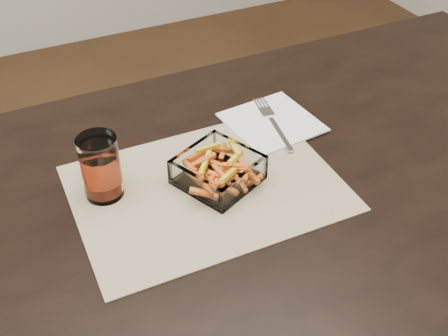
{
  "coord_description": "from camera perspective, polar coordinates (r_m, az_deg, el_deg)",
  "views": [
    {
      "loc": [
        -0.38,
        -0.62,
        1.39
      ],
      "look_at": [
        -0.06,
        0.05,
        0.78
      ],
      "focal_mm": 45.0,
      "sensor_mm": 36.0,
      "label": 1
    }
  ],
  "objects": [
    {
      "name": "dining_table",
      "position": [
        1.03,
        4.35,
        -6.0
      ],
      "size": [
        1.6,
        0.9,
        0.75
      ],
      "color": "black",
      "rests_on": "ground"
    },
    {
      "name": "napkin",
      "position": [
        1.13,
        4.88,
        4.67
      ],
      "size": [
        0.18,
        0.18,
        0.0
      ],
      "primitive_type": "cube",
      "rotation": [
        0.0,
        0.0,
        0.09
      ],
      "color": "white",
      "rests_on": "placemat"
    },
    {
      "name": "placemat",
      "position": [
        0.97,
        -1.77,
        -2.04
      ],
      "size": [
        0.46,
        0.34,
        0.0
      ],
      "primitive_type": "cube",
      "rotation": [
        0.0,
        0.0,
        -0.02
      ],
      "color": "tan",
      "rests_on": "dining_table"
    },
    {
      "name": "tumbler",
      "position": [
        0.95,
        -12.39,
        -0.11
      ],
      "size": [
        0.07,
        0.07,
        0.11
      ],
      "color": "white",
      "rests_on": "placemat"
    },
    {
      "name": "glass_bowl",
      "position": [
        0.97,
        -0.61,
        -0.37
      ],
      "size": [
        0.16,
        0.16,
        0.05
      ],
      "rotation": [
        0.0,
        0.0,
        0.43
      ],
      "color": "white",
      "rests_on": "placemat"
    },
    {
      "name": "fork",
      "position": [
        1.12,
        4.94,
        4.75
      ],
      "size": [
        0.05,
        0.19,
        0.0
      ],
      "rotation": [
        0.0,
        0.0,
        -0.16
      ],
      "color": "silver",
      "rests_on": "napkin"
    }
  ]
}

